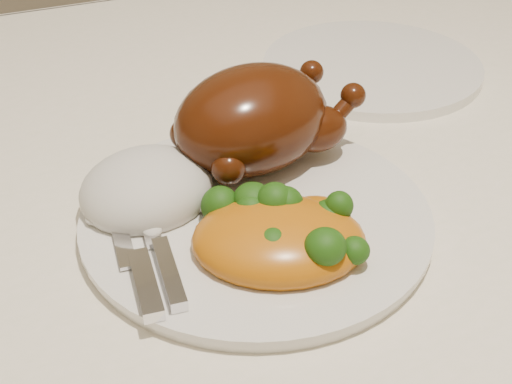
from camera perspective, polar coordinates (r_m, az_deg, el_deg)
name	(u,v)px	position (r m, az deg, el deg)	size (l,w,h in m)	color
dining_table	(145,310)	(0.66, -8.84, -9.29)	(1.60, 0.90, 0.76)	brown
tablecloth	(138,246)	(0.61, -9.45, -4.32)	(1.73, 1.03, 0.18)	white
dinner_plate	(256,218)	(0.57, 0.00, -2.13)	(0.28, 0.28, 0.01)	white
side_plate	(372,66)	(0.83, 9.25, 9.93)	(0.25, 0.25, 0.01)	white
roast_chicken	(256,118)	(0.61, 0.00, 5.94)	(0.18, 0.13, 0.09)	#421707
rice_mound	(147,190)	(0.58, -8.74, 0.19)	(0.14, 0.13, 0.06)	silver
mac_and_cheese	(283,232)	(0.53, 2.21, -3.26)	(0.16, 0.14, 0.05)	#C67A0C
cutlery	(147,259)	(0.52, -8.70, -5.30)	(0.04, 0.17, 0.01)	silver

